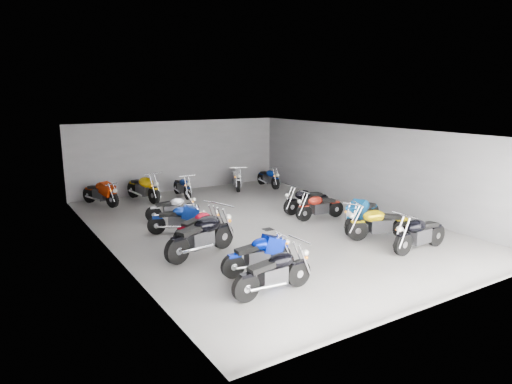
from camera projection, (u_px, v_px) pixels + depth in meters
ground at (260, 226)px, 15.54m from camera, size 14.00×14.00×0.00m
wall_back at (179, 156)px, 21.01m from camera, size 10.00×0.10×3.20m
wall_left at (108, 197)px, 12.62m from camera, size 0.10×14.00×3.20m
wall_right at (368, 167)px, 17.78m from camera, size 0.10×14.00×3.20m
ceiling at (260, 131)px, 14.86m from camera, size 10.00×14.00×0.04m
drain_grate at (268, 229)px, 15.12m from camera, size 0.32×0.32×0.01m
motorcycle_left_a at (274, 272)px, 10.20m from camera, size 2.10×0.42×0.92m
motorcycle_left_b at (258, 254)px, 11.41m from camera, size 1.98×0.40×0.87m
motorcycle_left_c at (202, 235)px, 12.59m from camera, size 2.35×0.82×1.06m
motorcycle_left_d at (199, 226)px, 13.81m from camera, size 1.88×0.90×0.87m
motorcycle_left_e at (178, 219)px, 14.67m from camera, size 1.83×0.79×0.84m
motorcycle_left_f at (172, 208)px, 16.13m from camera, size 1.84×0.48×0.81m
motorcycle_right_a at (420, 233)px, 12.99m from camera, size 2.15×0.44×0.94m
motorcycle_right_b at (380, 223)px, 13.99m from camera, size 2.03×0.95×0.94m
motorcycle_right_c at (362, 214)px, 14.93m from camera, size 2.20×0.94×1.01m
motorcycle_right_d at (319, 206)px, 16.28m from camera, size 1.96×0.44×0.86m
motorcycle_right_e at (307, 200)px, 17.14m from camera, size 2.04×0.43×0.90m
motorcycle_back_a at (101, 193)px, 18.30m from camera, size 0.98×1.98×0.92m
motorcycle_back_b at (144, 188)px, 19.04m from camera, size 0.71×2.28×1.01m
motorcycle_back_c at (182, 187)px, 19.80m from camera, size 0.39×1.90×0.83m
motorcycle_back_e at (237, 179)px, 21.39m from camera, size 0.98×1.98×0.92m
motorcycle_back_f at (269, 177)px, 21.87m from camera, size 0.41×1.94×0.85m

